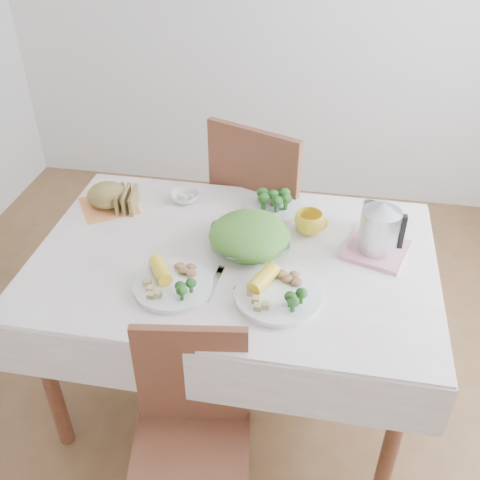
% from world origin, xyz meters
% --- Properties ---
extents(floor, '(3.60, 3.60, 0.00)m').
position_xyz_m(floor, '(0.00, 0.00, 0.00)').
color(floor, brown).
rests_on(floor, ground).
extents(dining_table, '(1.40, 0.90, 0.75)m').
position_xyz_m(dining_table, '(0.00, 0.00, 0.38)').
color(dining_table, brown).
rests_on(dining_table, floor).
extents(tablecloth, '(1.50, 1.00, 0.01)m').
position_xyz_m(tablecloth, '(0.00, 0.00, 0.76)').
color(tablecloth, white).
rests_on(tablecloth, dining_table).
extents(chair_near, '(0.43, 0.43, 0.85)m').
position_xyz_m(chair_near, '(-0.02, -0.66, 0.47)').
color(chair_near, brown).
rests_on(chair_near, floor).
extents(chair_far, '(0.62, 0.62, 1.05)m').
position_xyz_m(chair_far, '(0.07, 0.70, 0.46)').
color(chair_far, brown).
rests_on(chair_far, floor).
extents(salad_bowl, '(0.38, 0.38, 0.07)m').
position_xyz_m(salad_bowl, '(0.05, 0.04, 0.80)').
color(salad_bowl, white).
rests_on(salad_bowl, tablecloth).
extents(dinner_plate_left, '(0.34, 0.34, 0.02)m').
position_xyz_m(dinner_plate_left, '(-0.17, -0.23, 0.77)').
color(dinner_plate_left, white).
rests_on(dinner_plate_left, tablecloth).
extents(dinner_plate_right, '(0.43, 0.43, 0.03)m').
position_xyz_m(dinner_plate_right, '(0.19, -0.22, 0.77)').
color(dinner_plate_right, white).
rests_on(dinner_plate_right, tablecloth).
extents(broccoli_plate, '(0.32, 0.32, 0.02)m').
position_xyz_m(broccoli_plate, '(0.10, 0.34, 0.77)').
color(broccoli_plate, beige).
rests_on(broccoli_plate, tablecloth).
extents(napkin, '(0.31, 0.31, 0.00)m').
position_xyz_m(napkin, '(-0.59, 0.24, 0.76)').
color(napkin, '#F48A4A').
rests_on(napkin, tablecloth).
extents(bread_loaf, '(0.20, 0.19, 0.10)m').
position_xyz_m(bread_loaf, '(-0.59, 0.24, 0.82)').
color(bread_loaf, olive).
rests_on(bread_loaf, napkin).
extents(fruit_bowl, '(0.13, 0.13, 0.04)m').
position_xyz_m(fruit_bowl, '(-0.28, 0.34, 0.78)').
color(fruit_bowl, white).
rests_on(fruit_bowl, tablecloth).
extents(yellow_mug, '(0.15, 0.15, 0.09)m').
position_xyz_m(yellow_mug, '(0.26, 0.20, 0.81)').
color(yellow_mug, yellow).
rests_on(yellow_mug, tablecloth).
extents(glass_tumbler, '(0.07, 0.07, 0.12)m').
position_xyz_m(glass_tumbler, '(0.49, 0.27, 0.83)').
color(glass_tumbler, white).
rests_on(glass_tumbler, tablecloth).
extents(pink_tray, '(0.28, 0.28, 0.02)m').
position_xyz_m(pink_tray, '(0.53, 0.12, 0.77)').
color(pink_tray, '#D38191').
rests_on(pink_tray, tablecloth).
extents(electric_kettle, '(0.17, 0.17, 0.21)m').
position_xyz_m(electric_kettle, '(0.53, 0.12, 0.88)').
color(electric_kettle, '#B2B5BA').
rests_on(electric_kettle, pink_tray).
extents(fork_left, '(0.04, 0.19, 0.00)m').
position_xyz_m(fork_left, '(-0.04, -0.18, 0.76)').
color(fork_left, silver).
rests_on(fork_left, tablecloth).
extents(fork_right, '(0.12, 0.17, 0.00)m').
position_xyz_m(fork_right, '(0.15, -0.25, 0.76)').
color(fork_right, silver).
rests_on(fork_right, tablecloth).
extents(knife, '(0.18, 0.08, 0.00)m').
position_xyz_m(knife, '(0.13, -0.22, 0.76)').
color(knife, silver).
rests_on(knife, tablecloth).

